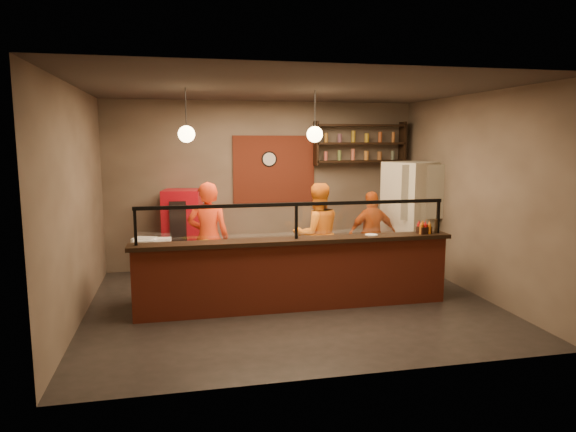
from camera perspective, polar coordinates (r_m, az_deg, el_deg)
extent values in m
plane|color=black|center=(7.94, 0.40, -9.66)|extent=(6.00, 6.00, 0.00)
plane|color=#3A322D|center=(7.58, 0.43, 14.00)|extent=(6.00, 6.00, 0.00)
plane|color=#766656|center=(10.04, -2.71, 3.49)|extent=(6.00, 0.00, 6.00)
plane|color=#766656|center=(7.54, -22.45, 1.20)|extent=(0.00, 5.00, 5.00)
plane|color=#766656|center=(8.75, 19.98, 2.25)|extent=(0.00, 5.00, 5.00)
plane|color=#766656|center=(5.21, 6.44, -1.20)|extent=(6.00, 0.00, 6.00)
cube|color=#963620|center=(10.02, -1.56, 5.21)|extent=(1.60, 0.04, 1.30)
cube|color=#963620|center=(7.51, 0.91, -6.73)|extent=(4.60, 0.25, 1.00)
cube|color=black|center=(7.39, 0.92, -2.76)|extent=(4.70, 0.37, 0.06)
cube|color=gray|center=(8.01, 0.09, -6.33)|extent=(4.60, 0.75, 0.85)
cube|color=beige|center=(7.90, 0.09, -3.17)|extent=(4.60, 0.75, 0.05)
cube|color=white|center=(7.34, 0.92, -0.62)|extent=(4.40, 0.02, 0.50)
cube|color=black|center=(7.31, 0.93, 1.32)|extent=(4.50, 0.05, 0.05)
cube|color=black|center=(7.18, -16.61, -1.19)|extent=(0.04, 0.04, 0.50)
cube|color=black|center=(7.34, 0.92, -0.62)|extent=(0.04, 0.04, 0.50)
cube|color=black|center=(8.14, 16.34, -0.07)|extent=(0.04, 0.04, 0.50)
cube|color=black|center=(10.32, 7.96, 6.06)|extent=(1.80, 0.28, 0.04)
cube|color=black|center=(10.31, 8.00, 8.00)|extent=(1.80, 0.28, 0.04)
cube|color=black|center=(10.32, 8.04, 9.94)|extent=(1.80, 0.28, 0.04)
cube|color=black|center=(10.04, 3.13, 8.06)|extent=(0.04, 0.28, 0.85)
cube|color=black|center=(10.66, 12.60, 7.89)|extent=(0.04, 0.28, 0.85)
cylinder|color=black|center=(9.98, -2.12, 6.34)|extent=(0.30, 0.04, 0.30)
cylinder|color=black|center=(7.58, -11.29, 11.56)|extent=(0.01, 0.01, 0.60)
sphere|color=#FFD98C|center=(7.56, -11.21, 8.92)|extent=(0.24, 0.24, 0.24)
cylinder|color=black|center=(7.85, 3.01, 11.60)|extent=(0.01, 0.01, 0.60)
sphere|color=#FFD98C|center=(7.83, 2.99, 9.04)|extent=(0.24, 0.24, 0.24)
imported|color=#EE3C16|center=(8.37, -8.84, -2.41)|extent=(0.72, 0.53, 1.81)
imported|color=orange|center=(8.76, 3.25, -2.04)|extent=(0.90, 0.73, 1.75)
imported|color=#C64D12|center=(9.39, 9.32, -2.02)|extent=(0.93, 0.43, 1.56)
cube|color=beige|center=(9.82, 13.57, -0.17)|extent=(1.12, 1.09, 2.07)
cube|color=#B10B18|center=(9.66, -11.56, -1.75)|extent=(0.77, 0.73, 1.57)
cylinder|color=white|center=(8.01, 2.90, -2.80)|extent=(0.56, 0.56, 0.01)
cube|color=silver|center=(7.79, -15.68, -2.90)|extent=(0.37, 0.33, 0.15)
cube|color=white|center=(7.80, -13.87, -2.89)|extent=(0.28, 0.23, 0.13)
cube|color=white|center=(7.68, -15.73, -3.10)|extent=(0.29, 0.23, 0.15)
cylinder|color=yellow|center=(7.87, -10.25, -2.92)|extent=(0.40, 0.11, 0.07)
cube|color=black|center=(8.06, 14.87, -1.51)|extent=(0.22, 0.19, 0.11)
cylinder|color=black|center=(8.13, 16.13, -1.08)|extent=(0.06, 0.06, 0.22)
cylinder|color=silver|center=(7.75, 9.26, -2.08)|extent=(0.23, 0.23, 0.01)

